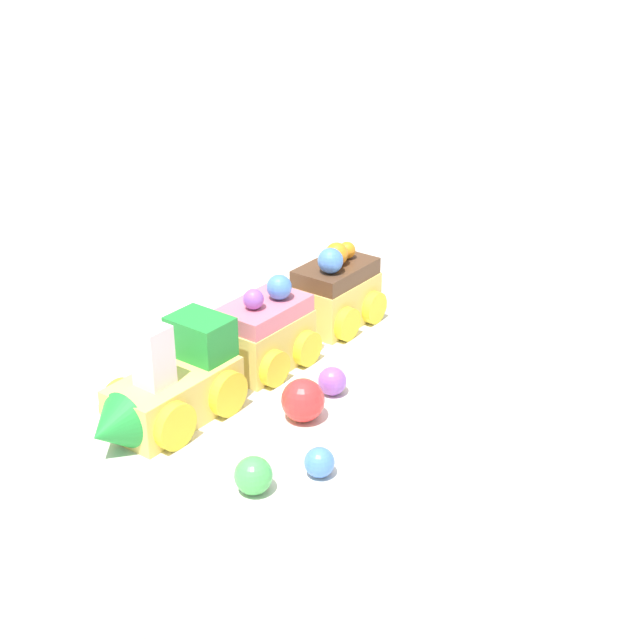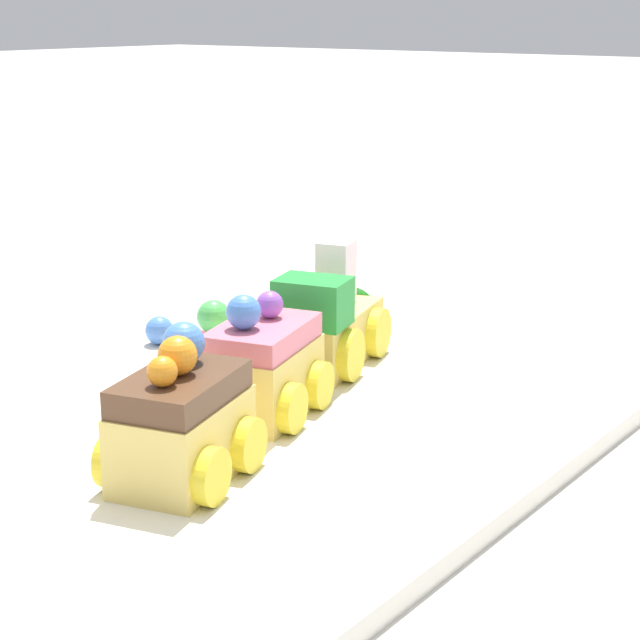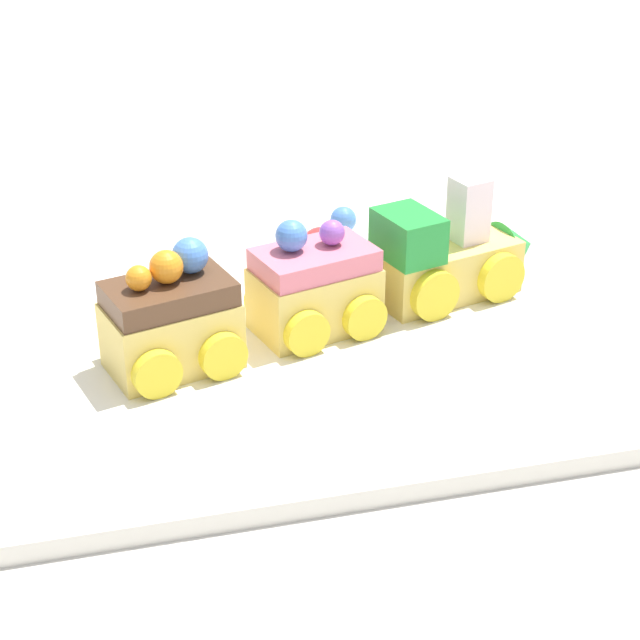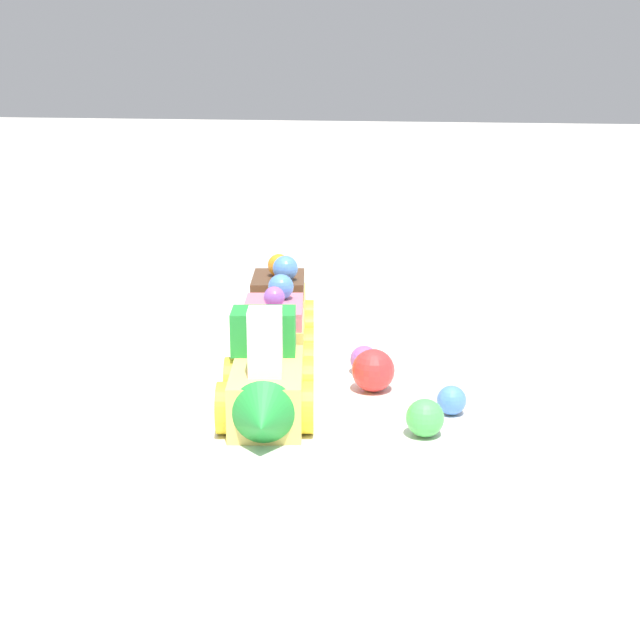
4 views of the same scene
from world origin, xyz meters
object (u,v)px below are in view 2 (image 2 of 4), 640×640
(cake_car_chocolate, at_px, (181,424))
(gumball_red, at_px, (189,350))
(gumball_green, at_px, (214,317))
(cake_train_locomotive, at_px, (330,324))
(gumball_purple, at_px, (163,378))
(cake_car_strawberry, at_px, (263,369))
(gumball_blue, at_px, (159,330))

(cake_car_chocolate, xyz_separation_m, gumball_red, (0.12, 0.11, -0.01))
(cake_car_chocolate, bearing_deg, gumball_green, 23.84)
(cake_train_locomotive, xyz_separation_m, gumball_purple, (-0.12, 0.04, -0.01))
(gumball_red, height_order, gumball_purple, gumball_red)
(gumball_green, bearing_deg, gumball_red, -147.01)
(cake_car_chocolate, bearing_deg, cake_train_locomotive, -0.08)
(cake_car_chocolate, relative_size, gumball_green, 3.43)
(gumball_purple, distance_m, gumball_green, 0.13)
(cake_car_strawberry, relative_size, gumball_red, 2.68)
(gumball_purple, height_order, gumball_green, gumball_green)
(gumball_red, distance_m, gumball_purple, 0.04)
(cake_car_strawberry, xyz_separation_m, gumball_purple, (-0.01, 0.07, -0.02))
(cake_car_strawberry, height_order, cake_car_chocolate, cake_car_chocolate)
(gumball_purple, xyz_separation_m, gumball_blue, (0.07, 0.08, -0.00))
(cake_car_chocolate, relative_size, gumball_red, 2.68)
(cake_car_chocolate, height_order, gumball_green, cake_car_chocolate)
(cake_car_chocolate, distance_m, gumball_red, 0.16)
(cake_train_locomotive, xyz_separation_m, cake_car_strawberry, (-0.10, -0.03, 0.00))
(cake_car_chocolate, bearing_deg, gumball_blue, 33.04)
(cake_car_chocolate, xyz_separation_m, gumball_green, (0.19, 0.16, -0.02))
(gumball_green, bearing_deg, gumball_purple, -150.67)
(cake_train_locomotive, xyz_separation_m, gumball_red, (-0.08, 0.06, -0.01))
(cake_train_locomotive, distance_m, gumball_purple, 0.12)
(cake_car_chocolate, relative_size, gumball_purple, 3.87)
(cake_car_strawberry, distance_m, gumball_blue, 0.16)
(gumball_blue, relative_size, gumball_green, 0.82)
(gumball_blue, bearing_deg, gumball_red, -118.28)
(cake_car_strawberry, relative_size, gumball_purple, 3.87)
(gumball_red, height_order, gumball_blue, gumball_red)
(gumball_purple, bearing_deg, cake_car_chocolate, -130.11)
(cake_train_locomotive, xyz_separation_m, gumball_blue, (-0.04, 0.12, -0.02))
(cake_car_strawberry, distance_m, gumball_green, 0.17)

